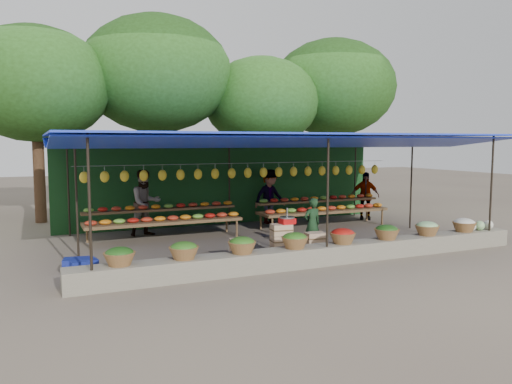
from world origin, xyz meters
name	(u,v)px	position (x,y,z in m)	size (l,w,h in m)	color
ground	(268,241)	(0.00, 0.00, 0.00)	(60.00, 60.00, 0.00)	brown
stone_curb	(323,255)	(0.00, -2.75, 0.20)	(10.60, 0.55, 0.40)	#6D6957
stall_canopy	(268,140)	(0.00, 0.07, 2.67)	(10.80, 6.60, 2.82)	black
produce_baskets	(319,238)	(-0.10, -2.75, 0.56)	(8.98, 0.58, 0.34)	brown
netting_backdrop	(227,185)	(0.00, 3.15, 1.25)	(10.60, 0.06, 2.50)	#1A4B1F
tree_row	(211,86)	(0.50, 6.09, 4.70)	(16.51, 5.50, 7.12)	#321B12
fruit_table_left	(164,217)	(-2.49, 1.35, 0.61)	(4.21, 0.95, 0.93)	#533921
fruit_table_right	(323,207)	(2.51, 1.35, 0.61)	(4.21, 0.95, 0.93)	#533921
crate_counter	(280,244)	(-0.59, -1.86, 0.31)	(2.39, 0.39, 0.77)	tan
weighing_scale	(287,220)	(-0.42, -1.86, 0.86)	(0.34, 0.34, 0.37)	red
vendor_seated	(312,224)	(0.48, -1.47, 0.64)	(0.47, 0.31, 1.28)	#18341A
customer_left	(145,203)	(-2.84, 2.05, 0.93)	(0.90, 0.70, 1.86)	slate
customer_mid	(270,197)	(1.25, 2.54, 0.88)	(1.13, 0.65, 1.75)	slate
customer_right	(365,196)	(4.60, 2.02, 0.81)	(0.95, 0.39, 1.62)	slate
blue_crate_front	(83,267)	(-4.84, -1.61, 0.16)	(0.52, 0.37, 0.31)	navy
blue_crate_back	(77,266)	(-4.94, -1.47, 0.16)	(0.52, 0.38, 0.31)	navy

